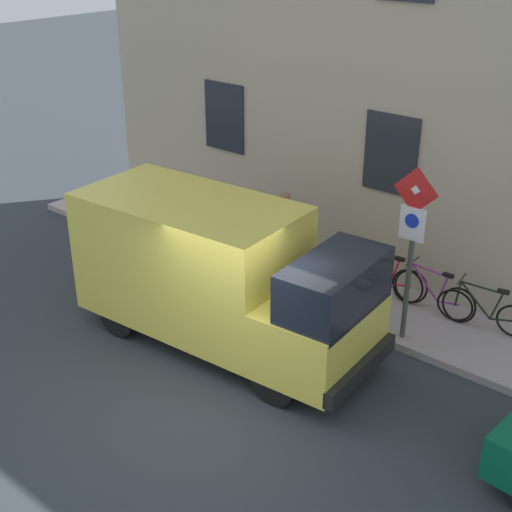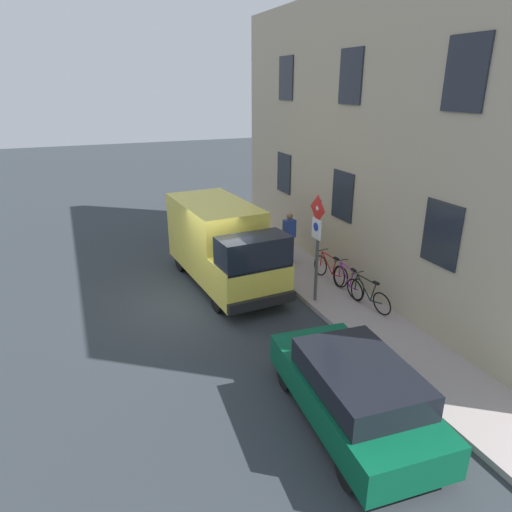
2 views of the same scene
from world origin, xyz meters
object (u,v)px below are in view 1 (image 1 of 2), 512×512
at_px(delivery_van, 219,273).
at_px(bicycle_red, 385,277).
at_px(pedestrian, 285,228).
at_px(sign_post_stacked, 412,231).
at_px(bicycle_black, 484,311).
at_px(bicycle_purple, 433,293).

distance_m(delivery_van, bicycle_red, 3.50).
bearing_deg(pedestrian, bicycle_red, 5.93).
relative_size(sign_post_stacked, bicycle_black, 1.74).
bearing_deg(bicycle_red, bicycle_purple, 173.96).
xyz_separation_m(sign_post_stacked, delivery_van, (-1.92, 2.49, -0.81)).
height_order(bicycle_red, pedestrian, pedestrian).
bearing_deg(bicycle_red, bicycle_black, 173.90).
bearing_deg(bicycle_purple, delivery_van, 53.63).
bearing_deg(bicycle_purple, bicycle_red, 2.31).
height_order(delivery_van, bicycle_black, delivery_van).
bearing_deg(bicycle_black, delivery_van, 33.19).
distance_m(sign_post_stacked, bicycle_red, 2.25).
relative_size(sign_post_stacked, pedestrian, 1.73).
bearing_deg(bicycle_red, pedestrian, 4.94).
bearing_deg(bicycle_black, sign_post_stacked, 41.72).
bearing_deg(pedestrian, bicycle_black, 0.63).
bearing_deg(delivery_van, sign_post_stacked, 33.46).
height_order(sign_post_stacked, pedestrian, sign_post_stacked).
bearing_deg(pedestrian, bicycle_purple, 2.47).
xyz_separation_m(delivery_van, bicycle_red, (3.07, -1.46, -0.82)).
bearing_deg(delivery_van, bicycle_purple, 47.21).
distance_m(bicycle_purple, pedestrian, 3.18).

